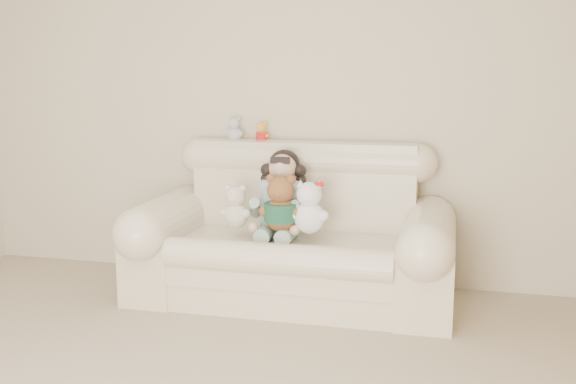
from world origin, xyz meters
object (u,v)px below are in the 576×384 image
Objects in this scene: seated_child at (283,192)px; brown_teddy at (281,198)px; white_cat at (310,202)px; cream_teddy at (236,202)px; sofa at (292,225)px.

brown_teddy is at bearing -79.58° from seated_child.
brown_teddy is 0.19m from white_cat.
white_cat is at bearing -43.45° from seated_child.
brown_teddy reaches higher than white_cat.
white_cat is at bearing -11.57° from brown_teddy.
white_cat is 1.19× the size of cream_teddy.
seated_child is (-0.08, 0.08, 0.20)m from sofa.
sofa is 5.26× the size of white_cat.
seated_child is 1.47× the size of white_cat.
sofa reaches higher than seated_child.
seated_child is at bearing 44.26° from cream_teddy.
seated_child is at bearing 90.61° from brown_teddy.
brown_teddy is (-0.04, -0.13, 0.20)m from sofa.
brown_teddy reaches higher than cream_teddy.
white_cat is (0.19, -0.00, -0.02)m from brown_teddy.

